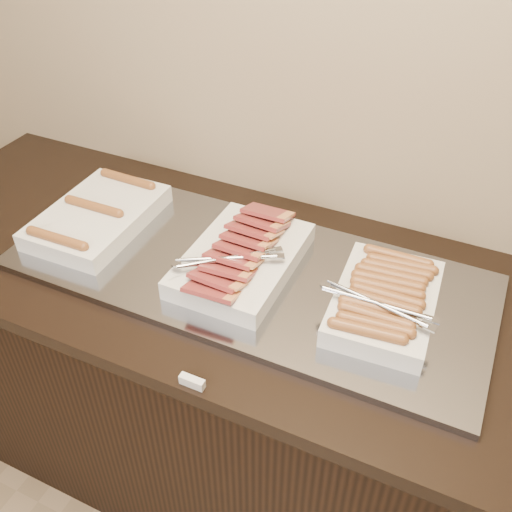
{
  "coord_description": "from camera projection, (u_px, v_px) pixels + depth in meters",
  "views": [
    {
      "loc": [
        0.51,
        1.15,
        1.84
      ],
      "look_at": [
        0.05,
        2.13,
        0.97
      ],
      "focal_mm": 40.0,
      "sensor_mm": 36.0,
      "label": 1
    }
  ],
  "objects": [
    {
      "name": "counter",
      "position": [
        240.0,
        384.0,
        1.73
      ],
      "size": [
        2.06,
        0.76,
        0.9
      ],
      "color": "black",
      "rests_on": "ground"
    },
    {
      "name": "warming_tray",
      "position": [
        247.0,
        272.0,
        1.43
      ],
      "size": [
        1.2,
        0.5,
        0.02
      ],
      "primitive_type": "cube",
      "color": "gray",
      "rests_on": "counter"
    },
    {
      "name": "dish_left",
      "position": [
        98.0,
        216.0,
        1.56
      ],
      "size": [
        0.25,
        0.38,
        0.07
      ],
      "rotation": [
        0.0,
        0.0,
        0.02
      ],
      "color": "silver",
      "rests_on": "warming_tray"
    },
    {
      "name": "dish_center",
      "position": [
        241.0,
        258.0,
        1.41
      ],
      "size": [
        0.26,
        0.4,
        0.09
      ],
      "rotation": [
        0.0,
        0.0,
        0.0
      ],
      "color": "silver",
      "rests_on": "warming_tray"
    },
    {
      "name": "dish_right",
      "position": [
        384.0,
        300.0,
        1.29
      ],
      "size": [
        0.27,
        0.34,
        0.08
      ],
      "rotation": [
        0.0,
        0.0,
        0.06
      ],
      "color": "silver",
      "rests_on": "warming_tray"
    },
    {
      "name": "label_holder",
      "position": [
        192.0,
        382.0,
        1.16
      ],
      "size": [
        0.05,
        0.02,
        0.02
      ],
      "primitive_type": "cube",
      "rotation": [
        0.0,
        0.0,
        0.0
      ],
      "color": "silver",
      "rests_on": "counter"
    }
  ]
}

